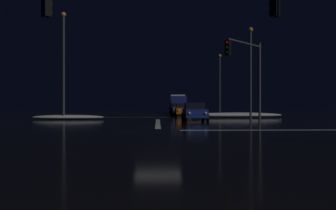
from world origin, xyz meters
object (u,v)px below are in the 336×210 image
box_truck (178,103)px  streetlamp_right_far (220,80)px  streetlamp_left_near (64,58)px  streetlamp_right_near (251,66)px  traffic_signal_ne (247,65)px  sedan_gray (178,108)px  sedan_silver (179,109)px  sedan_blue (195,112)px  sedan_white (193,110)px  sedan_orange (183,110)px

box_truck → streetlamp_right_far: size_ratio=0.98×
box_truck → streetlamp_left_near: size_ratio=0.83×
streetlamp_left_near → streetlamp_right_near: streetlamp_left_near is taller
traffic_signal_ne → sedan_gray: bearing=97.8°
sedan_gray → traffic_signal_ne: 27.20m
sedan_silver → traffic_signal_ne: size_ratio=0.69×
streetlamp_left_near → streetlamp_right_far: streetlamp_left_near is taller
sedan_gray → streetlamp_left_near: streetlamp_left_near is taller
sedan_blue → sedan_silver: same height
sedan_silver → streetlamp_right_far: streetlamp_right_far is taller
sedan_silver → box_truck: size_ratio=0.52×
sedan_gray → streetlamp_right_near: bearing=-74.1°
box_truck → streetlamp_right_far: 12.61m
streetlamp_right_near → sedan_white: bearing=152.0°
streetlamp_left_near → streetlamp_right_near: (17.45, 0.00, -0.67)m
sedan_blue → sedan_gray: size_ratio=1.00×
sedan_orange → box_truck: (0.40, 17.87, 0.91)m
sedan_gray → streetlamp_right_far: 8.19m
sedan_blue → box_truck: bearing=89.5°
streetlamp_right_near → traffic_signal_ne: bearing=-107.4°
streetlamp_left_near → sedan_blue: bearing=-12.1°
streetlamp_left_near → streetlamp_right_near: 17.46m
sedan_blue → sedan_gray: 22.71m
sedan_blue → streetlamp_left_near: 13.10m
sedan_white → streetlamp_right_near: bearing=-28.0°
sedan_orange → traffic_signal_ne: (3.65, -15.67, 3.54)m
streetlamp_left_near → sedan_orange: bearing=37.8°
sedan_gray → sedan_orange: bearing=-89.9°
sedan_blue → traffic_signal_ne: 6.40m
box_truck → sedan_blue: bearing=-90.5°
sedan_silver → sedan_gray: size_ratio=1.00×
sedan_orange → traffic_signal_ne: bearing=-76.9°
sedan_blue → streetlamp_right_far: (5.57, 18.56, 4.12)m
sedan_blue → sedan_orange: bearing=90.7°
traffic_signal_ne → streetlamp_left_near: size_ratio=0.63×
sedan_gray → streetlamp_right_far: size_ratio=0.51×
sedan_blue → streetlamp_right_far: size_ratio=0.51×
sedan_orange → streetlamp_right_near: bearing=-57.9°
box_truck → streetlamp_right_near: (5.31, -26.98, 3.31)m
traffic_signal_ne → streetlamp_right_near: (2.06, 6.56, 0.68)m
streetlamp_right_near → sedan_blue: bearing=-155.3°
sedan_blue → box_truck: size_ratio=0.52×
sedan_silver → streetlamp_left_near: size_ratio=0.43×
sedan_orange → streetlamp_left_near: 15.64m
sedan_silver → traffic_signal_ne: traffic_signal_ne is taller
sedan_white → streetlamp_left_near: streetlamp_left_near is taller
sedan_orange → streetlamp_right_far: bearing=50.4°
sedan_blue → traffic_signal_ne: bearing=-48.8°
box_truck → streetlamp_right_near: bearing=-78.9°
sedan_gray → streetlamp_left_near: 23.82m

